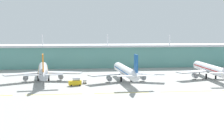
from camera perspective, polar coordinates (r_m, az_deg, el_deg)
The scene contains 10 objects.
ground_plane at distance 157.61m, azimuth 2.54°, elevation -3.78°, with size 600.00×600.00×0.00m, color #9E9E99.
terminal_building at distance 261.42m, azimuth -0.99°, elevation 2.91°, with size 288.00×34.00×28.78m.
airliner_near_middle at distance 189.12m, azimuth -13.39°, elevation -0.12°, with size 48.40×60.96×18.90m.
airliner_center at distance 181.53m, azimuth 2.72°, elevation -0.24°, with size 48.72×61.07×18.90m.
airliner_far_middle at distance 202.51m, azimuth 18.82°, elevation 0.17°, with size 48.72×59.54×18.90m.
taxiway_stripe_mid_west at distance 146.95m, azimuth -11.33°, elevation -4.74°, with size 28.00×0.70×0.04m, color yellow.
taxiway_stripe_centre at distance 147.77m, azimuth 1.96°, elevation -4.53°, with size 28.00×0.70×0.04m, color yellow.
taxiway_stripe_mid_east at distance 156.18m, azimuth 14.44°, elevation -4.11°, with size 28.00×0.70×0.04m, color yellow.
fuel_truck at distance 168.28m, azimuth -7.23°, elevation -2.34°, with size 7.64×4.47×4.95m.
baggage_cart at distance 175.34m, azimuth -5.39°, elevation -2.25°, with size 2.10×3.67×2.48m.
Camera 1 is at (-23.55, -152.82, 30.55)m, focal length 46.43 mm.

